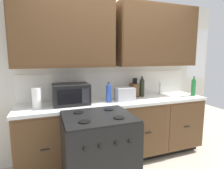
% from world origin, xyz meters
% --- Properties ---
extents(ground_plane, '(8.00, 8.00, 0.00)m').
position_xyz_m(ground_plane, '(0.00, 0.00, 0.00)').
color(ground_plane, '#B2A893').
extents(wall_unit, '(4.00, 0.40, 2.48)m').
position_xyz_m(wall_unit, '(0.00, 0.50, 1.66)').
color(wall_unit, silver).
rests_on(wall_unit, ground_plane).
extents(counter_run, '(2.83, 0.64, 0.92)m').
position_xyz_m(counter_run, '(0.00, 0.30, 0.47)').
color(counter_run, black).
rests_on(counter_run, ground_plane).
extents(stove_range, '(0.76, 0.68, 0.95)m').
position_xyz_m(stove_range, '(-0.49, -0.33, 0.47)').
color(stove_range, black).
rests_on(stove_range, ground_plane).
extents(microwave, '(0.48, 0.37, 0.28)m').
position_xyz_m(microwave, '(-0.68, 0.33, 1.06)').
color(microwave, black).
rests_on(microwave, counter_run).
extents(toaster, '(0.28, 0.18, 0.19)m').
position_xyz_m(toaster, '(0.10, 0.27, 1.02)').
color(toaster, '#B7B7BC').
rests_on(toaster, counter_run).
extents(knife_block, '(0.11, 0.14, 0.31)m').
position_xyz_m(knife_block, '(0.34, 0.44, 1.04)').
color(knife_block, '#52361E').
rests_on(knife_block, counter_run).
extents(sink_faucet, '(0.02, 0.02, 0.20)m').
position_xyz_m(sink_faucet, '(0.88, 0.51, 1.02)').
color(sink_faucet, '#B2B5BA').
rests_on(sink_faucet, counter_run).
extents(paper_towel_roll, '(0.12, 0.12, 0.26)m').
position_xyz_m(paper_towel_roll, '(-1.12, 0.27, 1.05)').
color(paper_towel_roll, white).
rests_on(paper_towel_roll, counter_run).
extents(bottle_blue, '(0.08, 0.08, 0.29)m').
position_xyz_m(bottle_blue, '(-0.15, 0.29, 1.06)').
color(bottle_blue, blue).
rests_on(bottle_blue, counter_run).
extents(bottle_dark, '(0.08, 0.08, 0.33)m').
position_xyz_m(bottle_dark, '(0.48, 0.44, 1.09)').
color(bottle_dark, black).
rests_on(bottle_dark, counter_run).
extents(bottle_green, '(0.07, 0.07, 0.32)m').
position_xyz_m(bottle_green, '(1.33, 0.19, 1.08)').
color(bottle_green, '#237A38').
rests_on(bottle_green, counter_run).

